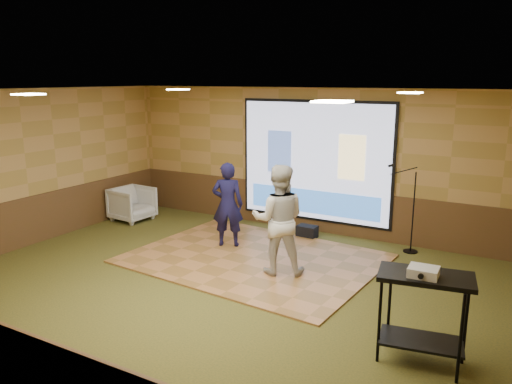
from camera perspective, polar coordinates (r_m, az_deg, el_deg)
The scene contains 18 objects.
ground at distance 7.87m, azimuth -3.44°, elevation -11.01°, with size 9.00×9.00×0.00m, color #353C1B.
room_shell at distance 7.28m, azimuth -3.67°, elevation 4.24°, with size 9.04×7.04×3.02m.
wainscot_back at distance 10.65m, azimuth 6.65°, elevation -1.94°, with size 9.00×0.04×0.95m, color #503A1A.
wainscot_front at distance 5.41m, azimuth -24.94°, elevation -18.55°, with size 9.00×0.04×0.95m, color #503A1A.
wainscot_left at distance 10.69m, azimuth -24.20°, elevation -2.96°, with size 0.04×7.00×0.95m, color #503A1A.
projector_screen at distance 10.40m, azimuth 6.70°, elevation 3.34°, with size 3.32×0.06×2.52m.
downlight_nw at distance 9.94m, azimuth -8.90°, elevation 11.50°, with size 0.32×0.32×0.02m, color #FFEFBF.
downlight_ne at distance 8.03m, azimuth 17.21°, elevation 10.79°, with size 0.32×0.32×0.02m, color #FFEFBF.
downlight_sw at distance 7.62m, azimuth -24.56°, elevation 10.12°, with size 0.32×0.32×0.02m, color #FFEFBF.
downlight_se at distance 4.86m, azimuth 8.72°, elevation 10.18°, with size 0.32×0.32×0.02m, color #FFEFBF.
dance_floor at distance 9.06m, azimuth -0.25°, elevation -7.59°, with size 4.25×3.23×0.03m, color #AA703E.
player_left at distance 9.49m, azimuth -3.26°, elevation -1.43°, with size 0.59×0.39×1.62m, color #14123A.
player_right at distance 8.12m, azimuth 2.60°, elevation -3.17°, with size 0.88×0.69×1.82m, color beige.
av_table at distance 5.99m, azimuth 18.68°, elevation -11.58°, with size 1.02×0.54×1.08m.
projector at distance 5.79m, azimuth 18.59°, elevation -8.65°, with size 0.31×0.26×0.10m, color silver.
mic_stand at distance 9.73m, azimuth 17.09°, elevation -3.76°, with size 0.65×0.26×1.65m.
banquet_chair at distance 11.72m, azimuth -13.95°, elevation -1.32°, with size 0.82×0.84×0.77m, color gray.
duffel_bag at distance 10.27m, azimuth 5.86°, elevation -4.52°, with size 0.40×0.26×0.25m, color black.
Camera 1 is at (3.91, -6.04, 3.19)m, focal length 35.00 mm.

